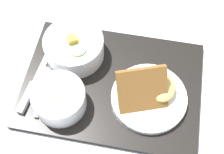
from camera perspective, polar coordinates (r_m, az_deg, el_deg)
ground_plane at (r=0.75m, az=0.00°, el=-1.61°), size 4.00×4.00×0.00m
serving_tray at (r=0.74m, az=0.00°, el=-1.37°), size 0.43×0.31×0.01m
bowl_salad at (r=0.75m, az=-6.92°, el=5.54°), size 0.14×0.14×0.07m
bowl_soup at (r=0.69m, az=-9.65°, el=-3.85°), size 0.12×0.12×0.06m
plate_main at (r=0.71m, az=6.97°, el=-3.13°), size 0.17×0.17×0.09m
knife at (r=0.75m, az=-14.55°, el=-2.10°), size 0.03×0.20×0.01m
spoon at (r=0.75m, az=-12.49°, el=-0.55°), size 0.05×0.13×0.01m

